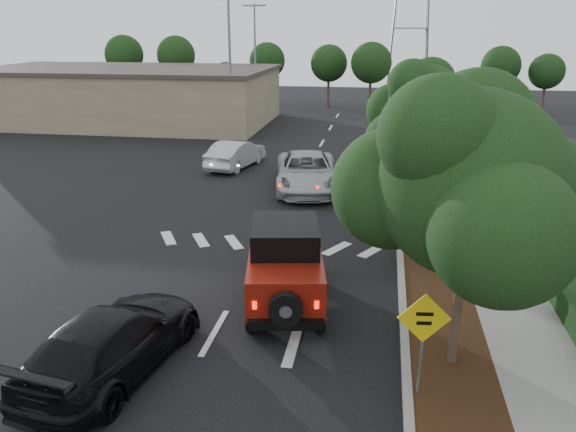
% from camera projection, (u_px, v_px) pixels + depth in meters
% --- Properties ---
extents(ground, '(120.00, 120.00, 0.00)m').
position_uv_depth(ground, '(215.00, 332.00, 13.81)').
color(ground, black).
rests_on(ground, ground).
extents(curb, '(0.20, 70.00, 0.15)m').
position_uv_depth(curb, '(397.00, 199.00, 24.27)').
color(curb, '#9E9B93').
rests_on(curb, ground).
extents(planting_strip, '(1.80, 70.00, 0.12)m').
position_uv_depth(planting_strip, '(421.00, 200.00, 24.11)').
color(planting_strip, black).
rests_on(planting_strip, ground).
extents(sidewalk, '(2.00, 70.00, 0.12)m').
position_uv_depth(sidewalk, '(466.00, 202.00, 23.81)').
color(sidewalk, gray).
rests_on(sidewalk, ground).
extents(hedge, '(0.80, 70.00, 0.80)m').
position_uv_depth(hedge, '(502.00, 196.00, 23.48)').
color(hedge, black).
rests_on(hedge, ground).
extents(commercial_building, '(22.00, 12.00, 4.00)m').
position_uv_depth(commercial_building, '(127.00, 96.00, 43.71)').
color(commercial_building, '#7F7258').
rests_on(commercial_building, ground).
extents(transmission_tower, '(7.00, 4.00, 28.00)m').
position_uv_depth(transmission_tower, '(405.00, 100.00, 57.70)').
color(transmission_tower, slate).
rests_on(transmission_tower, ground).
extents(street_tree_near, '(3.80, 3.80, 5.92)m').
position_uv_depth(street_tree_near, '(451.00, 366.00, 12.46)').
color(street_tree_near, black).
rests_on(street_tree_near, ground).
extents(street_tree_mid, '(3.20, 3.20, 5.32)m').
position_uv_depth(street_tree_mid, '(429.00, 249.00, 19.00)').
color(street_tree_mid, black).
rests_on(street_tree_mid, ground).
extents(street_tree_far, '(3.40, 3.40, 5.62)m').
position_uv_depth(street_tree_far, '(419.00, 195.00, 25.07)').
color(street_tree_far, black).
rests_on(street_tree_far, ground).
extents(light_pole_a, '(2.00, 0.22, 9.00)m').
position_uv_depth(light_pole_a, '(232.00, 135.00, 39.12)').
color(light_pole_a, slate).
rests_on(light_pole_a, ground).
extents(light_pole_b, '(2.00, 0.22, 9.00)m').
position_uv_depth(light_pole_b, '(256.00, 110.00, 50.49)').
color(light_pole_b, slate).
rests_on(light_pole_b, ground).
extents(red_jeep, '(2.56, 4.49, 2.21)m').
position_uv_depth(red_jeep, '(285.00, 263.00, 15.05)').
color(red_jeep, black).
rests_on(red_jeep, ground).
extents(silver_suv_ahead, '(3.68, 6.31, 1.65)m').
position_uv_depth(silver_suv_ahead, '(307.00, 172.00, 25.72)').
color(silver_suv_ahead, '#B6B9BF').
rests_on(silver_suv_ahead, ground).
extents(black_suv_oncoming, '(2.81, 5.30, 1.46)m').
position_uv_depth(black_suv_oncoming, '(113.00, 341.00, 12.06)').
color(black_suv_oncoming, black).
rests_on(black_suv_oncoming, ground).
extents(silver_sedan_oncoming, '(2.42, 4.65, 1.46)m').
position_uv_depth(silver_sedan_oncoming, '(236.00, 154.00, 29.76)').
color(silver_sedan_oncoming, '#B7BAC0').
rests_on(silver_sedan_oncoming, ground).
extents(parked_suv, '(4.75, 3.03, 1.51)m').
position_uv_depth(parked_suv, '(208.00, 124.00, 38.68)').
color(parked_suv, '#ADAEB5').
rests_on(parked_suv, ground).
extents(speed_hump_sign, '(1.04, 0.15, 2.23)m').
position_uv_depth(speed_hump_sign, '(423.00, 331.00, 10.88)').
color(speed_hump_sign, slate).
rests_on(speed_hump_sign, ground).
extents(terracotta_planter, '(0.74, 0.74, 1.29)m').
position_uv_depth(terracotta_planter, '(474.00, 259.00, 15.99)').
color(terracotta_planter, brown).
rests_on(terracotta_planter, ground).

